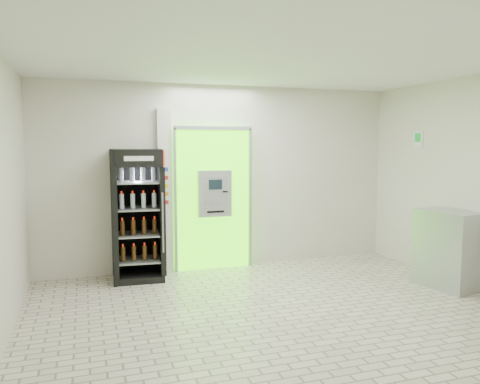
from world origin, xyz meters
name	(u,v)px	position (x,y,z in m)	size (l,w,h in m)	color
ground	(283,317)	(0.00, 0.00, 0.00)	(6.00, 6.00, 0.00)	beige
room_shell	(284,162)	(0.00, 0.00, 1.84)	(6.00, 6.00, 6.00)	silver
atm_assembly	(213,198)	(-0.20, 2.41, 1.17)	(1.30, 0.24, 2.33)	#4CFF06
pillar	(165,191)	(-0.98, 2.45, 1.30)	(0.22, 0.11, 2.60)	silver
beverage_cooler	(138,217)	(-1.44, 2.17, 0.95)	(0.79, 0.73, 1.97)	black
steel_cabinet	(448,249)	(2.71, 0.34, 0.55)	(0.70, 0.92, 1.11)	#A0A3A8
exit_sign	(418,139)	(2.99, 1.40, 2.12)	(0.02, 0.22, 0.26)	white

